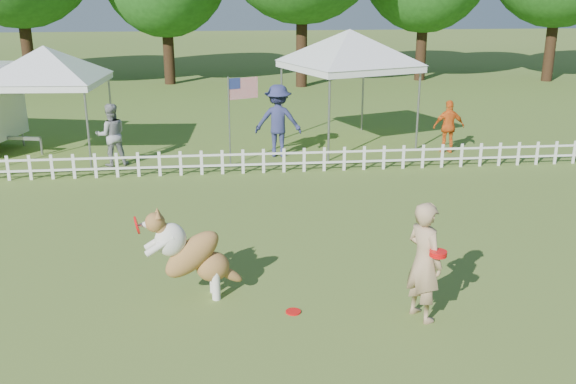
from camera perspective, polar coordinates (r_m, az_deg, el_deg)
The scene contains 11 objects.
ground at distance 9.21m, azimuth -0.53°, elevation -10.42°, with size 120.00×120.00×0.00m, color #40651F.
picket_fence at distance 15.63m, azimuth -3.11°, elevation 2.75°, with size 22.00×0.08×0.60m, color white, non-canonical shape.
handler at distance 8.84m, azimuth 12.01°, elevation -6.06°, with size 0.61×0.40×1.67m, color tan.
dog at distance 9.34m, azimuth -8.38°, elevation -5.49°, with size 1.34×0.45×1.38m, color brown, non-canonical shape.
frisbee_on_turf at distance 9.13m, azimuth 0.47°, elevation -10.59°, with size 0.22×0.22×0.02m, color red.
canopy_tent_left at distance 18.00m, azimuth -20.43°, elevation 7.35°, with size 2.77×2.77×2.86m, color white, non-canonical shape.
canopy_tent_right at distance 18.42m, azimuth 5.36°, elevation 9.08°, with size 3.07×3.07×3.17m, color white, non-canonical shape.
flag_pole at distance 16.15m, azimuth -5.23°, elevation 6.21°, with size 0.87×0.09×2.25m, color gray, non-canonical shape.
spectator_a at distance 16.79m, azimuth -15.43°, elevation 4.92°, with size 0.77×0.60×1.58m, color gray.
spectator_b at distance 17.10m, azimuth -0.88°, elevation 6.35°, with size 1.24×0.71×1.91m, color navy.
spectator_c at distance 18.05m, azimuth 14.09°, elevation 5.66°, with size 0.84×0.35×1.44m, color orange.
Camera 1 is at (-0.80, -8.07, 4.36)m, focal length 40.00 mm.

